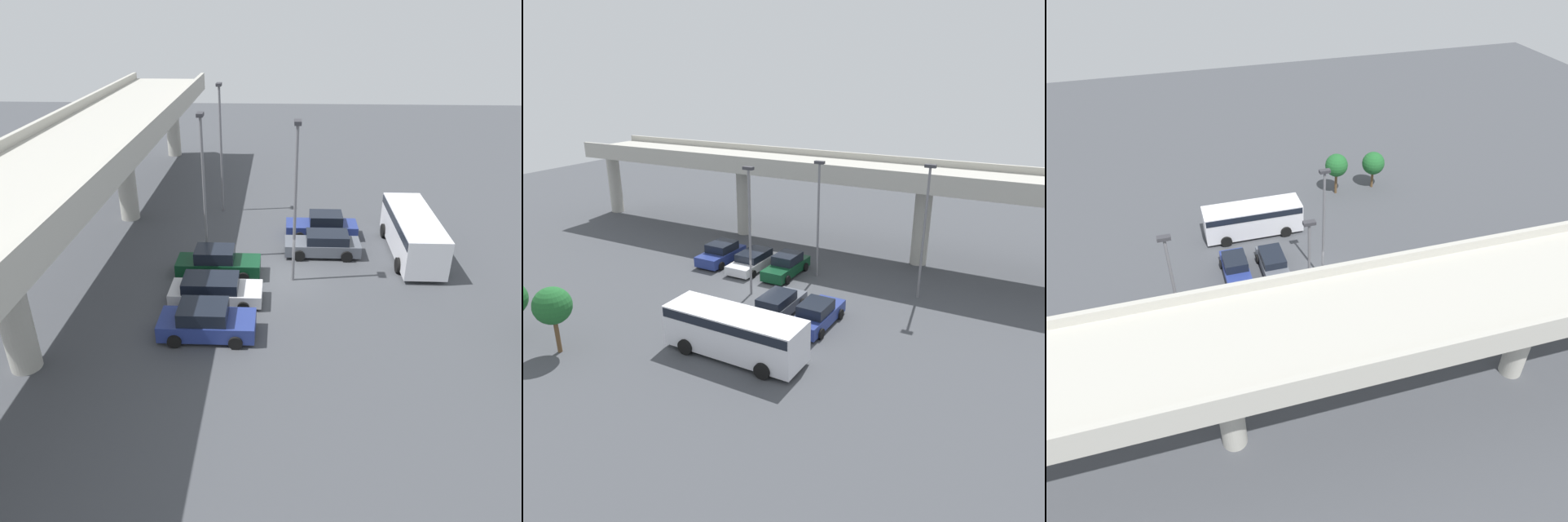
% 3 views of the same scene
% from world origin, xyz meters
% --- Properties ---
extents(ground_plane, '(106.54, 106.54, 0.00)m').
position_xyz_m(ground_plane, '(0.00, 0.00, 0.00)').
color(ground_plane, '#424449').
extents(highway_overpass, '(51.02, 6.71, 7.85)m').
position_xyz_m(highway_overpass, '(0.00, 11.13, 6.44)').
color(highway_overpass, '#ADAAA0').
rests_on(highway_overpass, ground_plane).
extents(parked_car_0, '(2.22, 4.46, 1.62)m').
position_xyz_m(parked_car_0, '(-5.68, 3.72, 0.76)').
color(parked_car_0, navy).
rests_on(parked_car_0, ground_plane).
extents(parked_car_1, '(2.20, 4.74, 1.39)m').
position_xyz_m(parked_car_1, '(-2.68, 3.71, 0.68)').
color(parked_car_1, silver).
rests_on(parked_car_1, ground_plane).
extents(parked_car_2, '(2.03, 4.71, 1.64)m').
position_xyz_m(parked_car_2, '(0.21, 3.88, 0.74)').
color(parked_car_2, '#0C381E').
rests_on(parked_car_2, ground_plane).
extents(parked_car_3, '(2.03, 4.56, 1.46)m').
position_xyz_m(parked_car_3, '(2.99, -2.27, 0.71)').
color(parked_car_3, '#515660').
rests_on(parked_car_3, ground_plane).
extents(parked_car_4, '(2.04, 4.63, 1.60)m').
position_xyz_m(parked_car_4, '(5.75, -2.39, 0.73)').
color(parked_car_4, navy).
rests_on(parked_car_4, ground_plane).
extents(shuttle_bus, '(7.88, 2.72, 2.54)m').
position_xyz_m(shuttle_bus, '(3.36, -7.65, 1.52)').
color(shuttle_bus, silver).
rests_on(shuttle_bus, ground_plane).
extents(lamp_post_near_aisle, '(0.70, 0.35, 8.82)m').
position_xyz_m(lamp_post_near_aisle, '(-0.24, -0.37, 5.11)').
color(lamp_post_near_aisle, slate).
rests_on(lamp_post_near_aisle, ground_plane).
extents(lamp_post_mid_lot, '(0.70, 0.35, 9.06)m').
position_xyz_m(lamp_post_mid_lot, '(10.02, 4.64, 5.23)').
color(lamp_post_mid_lot, slate).
rests_on(lamp_post_mid_lot, ground_plane).
extents(lamp_post_by_overpass, '(0.70, 0.35, 8.63)m').
position_xyz_m(lamp_post_by_overpass, '(2.34, 4.78, 5.01)').
color(lamp_post_by_overpass, slate).
rests_on(lamp_post_by_overpass, ground_plane).
extents(tree_front_left, '(2.08, 2.08, 3.48)m').
position_xyz_m(tree_front_left, '(-8.96, -12.15, 2.42)').
color(tree_front_left, brown).
rests_on(tree_front_left, ground_plane).
extents(tree_front_centre, '(2.05, 2.05, 3.83)m').
position_xyz_m(tree_front_centre, '(-5.31, -12.03, 2.78)').
color(tree_front_centre, brown).
rests_on(tree_front_centre, ground_plane).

